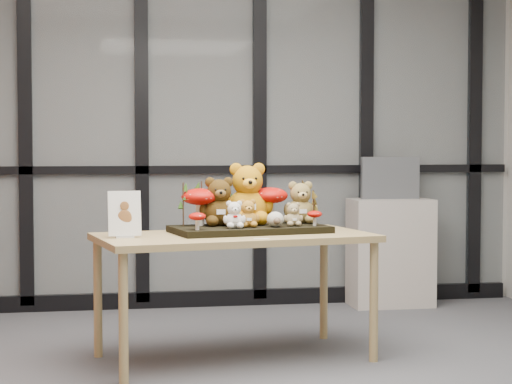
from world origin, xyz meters
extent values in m
plane|color=#ACABA3|center=(0.00, 2.50, 1.40)|extent=(5.00, 0.00, 5.00)
plane|color=#ACABA3|center=(0.00, -2.50, 1.40)|extent=(5.00, 0.00, 5.00)
cube|color=#2D383F|center=(0.00, 2.47, 1.40)|extent=(4.90, 0.02, 2.70)
cube|color=black|center=(0.00, 2.47, 0.06)|extent=(4.90, 0.06, 0.12)
cube|color=black|center=(0.00, 2.47, 1.05)|extent=(4.90, 0.06, 0.06)
cube|color=black|center=(-1.30, 2.47, 1.40)|extent=(0.10, 0.06, 2.70)
cube|color=black|center=(-0.45, 2.47, 1.40)|extent=(0.10, 0.06, 2.70)
cube|color=black|center=(0.45, 2.47, 1.40)|extent=(0.10, 0.06, 2.70)
cube|color=black|center=(1.30, 2.47, 1.40)|extent=(0.10, 0.06, 2.70)
cube|color=black|center=(2.20, 2.47, 1.40)|extent=(0.10, 0.06, 2.70)
cube|color=#A28958|center=(-0.02, 0.70, 0.71)|extent=(1.67, 1.05, 0.04)
cylinder|color=#A28958|center=(-0.67, 0.24, 0.34)|extent=(0.05, 0.05, 0.69)
cylinder|color=#A28958|center=(-0.79, 0.90, 0.34)|extent=(0.05, 0.05, 0.69)
cylinder|color=#A28958|center=(0.76, 0.51, 0.34)|extent=(0.05, 0.05, 0.69)
cylinder|color=#A28958|center=(0.63, 1.17, 0.34)|extent=(0.05, 0.05, 0.69)
cube|color=black|center=(0.09, 0.78, 0.75)|extent=(0.96, 0.60, 0.04)
cube|color=silver|center=(-0.65, 0.60, 0.73)|extent=(0.10, 0.07, 0.01)
cube|color=white|center=(-0.65, 0.60, 0.86)|extent=(0.18, 0.06, 0.25)
ellipsoid|color=brown|center=(-0.65, 0.60, 0.84)|extent=(0.08, 0.01, 0.09)
ellipsoid|color=brown|center=(-0.65, 0.60, 0.90)|extent=(0.05, 0.01, 0.05)
cube|color=white|center=(0.09, 0.41, 0.73)|extent=(0.09, 0.03, 0.00)
cube|color=#A9A097|center=(1.43, 2.25, 0.41)|extent=(0.62, 0.36, 0.82)
cube|color=#505358|center=(1.43, 2.27, 0.98)|extent=(0.46, 0.05, 0.32)
cube|color=black|center=(1.43, 2.25, 0.98)|extent=(0.40, 0.00, 0.26)
camera|label=1|loc=(-0.82, -4.53, 1.25)|focal=65.00mm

